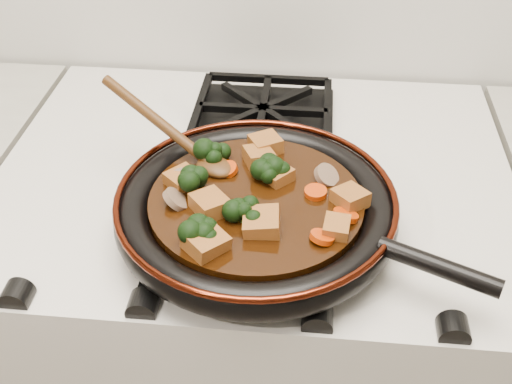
{
  "coord_description": "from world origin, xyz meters",
  "views": [
    {
      "loc": [
        0.08,
        0.93,
        1.46
      ],
      "look_at": [
        0.02,
        1.55,
        0.97
      ],
      "focal_mm": 45.0,
      "sensor_mm": 36.0,
      "label": 1
    }
  ],
  "objects": [
    {
      "name": "carrot_coin_3",
      "position": [
        0.13,
        1.56,
        0.96
      ],
      "size": [
        0.03,
        0.03,
        0.02
      ],
      "primitive_type": "cylinder",
      "rotation": [
        0.21,
        -0.16,
        0.0
      ],
      "color": "#BE3305",
      "rests_on": "braising_sauce"
    },
    {
      "name": "tofu_cube_0",
      "position": [
        0.03,
        1.5,
        0.97
      ],
      "size": [
        0.05,
        0.05,
        0.03
      ],
      "primitive_type": "cube",
      "rotation": [
        0.05,
        -0.11,
        0.06
      ],
      "color": "brown",
      "rests_on": "braising_sauce"
    },
    {
      "name": "broccoli_floret_2",
      "position": [
        0.01,
        1.51,
        0.97
      ],
      "size": [
        0.09,
        0.08,
        0.06
      ],
      "primitive_type": null,
      "rotation": [
        0.15,
        -0.13,
        2.43
      ],
      "color": "black",
      "rests_on": "braising_sauce"
    },
    {
      "name": "tofu_cube_6",
      "position": [
        0.02,
        1.66,
        0.97
      ],
      "size": [
        0.05,
        0.05,
        0.03
      ],
      "primitive_type": "cube",
      "rotation": [
        -0.03,
        0.07,
        2.06
      ],
      "color": "brown",
      "rests_on": "braising_sauce"
    },
    {
      "name": "mushroom_slice_3",
      "position": [
        -0.08,
        1.57,
        0.97
      ],
      "size": [
        0.03,
        0.03,
        0.03
      ],
      "primitive_type": "cylinder",
      "rotation": [
        0.74,
        0.0,
        0.03
      ],
      "color": "brown",
      "rests_on": "braising_sauce"
    },
    {
      "name": "mushroom_slice_1",
      "position": [
        -0.05,
        1.48,
        0.97
      ],
      "size": [
        0.04,
        0.04,
        0.03
      ],
      "primitive_type": "cylinder",
      "rotation": [
        0.93,
        0.0,
        2.73
      ],
      "color": "brown",
      "rests_on": "braising_sauce"
    },
    {
      "name": "mushroom_slice_2",
      "position": [
        -0.08,
        1.53,
        0.97
      ],
      "size": [
        0.04,
        0.04,
        0.03
      ],
      "primitive_type": "cylinder",
      "rotation": [
        0.75,
        0.0,
        1.86
      ],
      "color": "brown",
      "rests_on": "braising_sauce"
    },
    {
      "name": "carrot_coin_0",
      "position": [
        0.13,
        1.53,
        0.96
      ],
      "size": [
        0.03,
        0.03,
        0.02
      ],
      "primitive_type": "cylinder",
      "rotation": [
        -0.27,
        0.23,
        0.0
      ],
      "color": "#BE3305",
      "rests_on": "braising_sauce"
    },
    {
      "name": "tofu_cube_7",
      "position": [
        0.01,
        1.63,
        0.97
      ],
      "size": [
        0.05,
        0.05,
        0.03
      ],
      "primitive_type": "cube",
      "rotation": [
        0.06,
        0.12,
        1.98
      ],
      "color": "brown",
      "rests_on": "braising_sauce"
    },
    {
      "name": "tofu_cube_2",
      "position": [
        -0.08,
        1.57,
        0.97
      ],
      "size": [
        0.05,
        0.05,
        0.02
      ],
      "primitive_type": "cube",
      "rotation": [
        0.0,
        -0.02,
        2.41
      ],
      "color": "brown",
      "rests_on": "braising_sauce"
    },
    {
      "name": "wooden_spoon",
      "position": [
        -0.09,
        1.63,
        0.98
      ],
      "size": [
        0.13,
        0.09,
        0.2
      ],
      "rotation": [
        0.0,
        0.0,
        2.62
      ],
      "color": "#43260E",
      "rests_on": "braising_sauce"
    },
    {
      "name": "broccoli_floret_1",
      "position": [
        -0.07,
        1.57,
        0.97
      ],
      "size": [
        0.08,
        0.08,
        0.06
      ],
      "primitive_type": null,
      "rotation": [
        0.02,
        -0.17,
        1.11
      ],
      "color": "black",
      "rests_on": "braising_sauce"
    },
    {
      "name": "broccoli_floret_5",
      "position": [
        0.02,
        1.6,
        0.97
      ],
      "size": [
        0.08,
        0.08,
        0.05
      ],
      "primitive_type": null,
      "rotation": [
        -0.01,
        0.04,
        2.64
      ],
      "color": "black",
      "rests_on": "braising_sauce"
    },
    {
      "name": "broccoli_floret_3",
      "position": [
        -0.05,
        1.62,
        0.97
      ],
      "size": [
        0.09,
        0.09,
        0.07
      ],
      "primitive_type": null,
      "rotation": [
        -0.2,
        -0.24,
        0.86
      ],
      "color": "black",
      "rests_on": "braising_sauce"
    },
    {
      "name": "burner_grate_front",
      "position": [
        0.0,
        1.55,
        0.91
      ],
      "size": [
        0.23,
        0.23,
        0.03
      ],
      "primitive_type": null,
      "color": "black",
      "rests_on": "stove"
    },
    {
      "name": "carrot_coin_4",
      "position": [
        0.09,
        1.57,
        0.96
      ],
      "size": [
        0.03,
        0.03,
        0.01
      ],
      "primitive_type": "cylinder",
      "rotation": [
        0.03,
        -0.01,
        0.0
      ],
      "color": "#BE3305",
      "rests_on": "braising_sauce"
    },
    {
      "name": "tofu_cube_1",
      "position": [
        0.12,
        1.5,
        0.97
      ],
      "size": [
        0.03,
        0.04,
        0.02
      ],
      "primitive_type": "cube",
      "rotation": [
        0.02,
        -0.03,
        1.45
      ],
      "color": "brown",
      "rests_on": "braising_sauce"
    },
    {
      "name": "tofu_cube_5",
      "position": [
        -0.03,
        1.46,
        0.97
      ],
      "size": [
        0.06,
        0.06,
        0.03
      ],
      "primitive_type": "cube",
      "rotation": [
        0.07,
        0.07,
        0.81
      ],
      "color": "brown",
      "rests_on": "braising_sauce"
    },
    {
      "name": "tofu_cube_8",
      "position": [
        -0.04,
        1.52,
        0.97
      ],
      "size": [
        0.06,
        0.06,
        0.03
      ],
      "primitive_type": "cube",
      "rotation": [
        0.04,
        0.06,
        2.24
      ],
      "color": "brown",
      "rests_on": "braising_sauce"
    },
    {
      "name": "burner_grate_back",
      "position": [
        0.0,
        1.83,
        0.91
      ],
      "size": [
        0.23,
        0.23,
        0.03
      ],
      "primitive_type": null,
      "color": "black",
      "rests_on": "stove"
    },
    {
      "name": "tofu_cube_4",
      "position": [
        0.04,
        1.59,
        0.97
      ],
      "size": [
        0.05,
        0.05,
        0.02
      ],
      "primitive_type": "cube",
      "rotation": [
        -0.04,
        -0.07,
        0.79
      ],
      "color": "brown",
      "rests_on": "braising_sauce"
    },
    {
      "name": "tofu_cube_3",
      "position": [
        0.13,
        1.56,
        0.97
      ],
      "size": [
        0.05,
        0.05,
        0.03
      ],
      "primitive_type": "cube",
      "rotation": [
        0.06,
        0.07,
        2.3
      ],
      "color": "brown",
      "rests_on": "braising_sauce"
    },
    {
      "name": "broccoli_floret_4",
      "position": [
        0.04,
        1.59,
        0.97
      ],
      "size": [
        0.09,
        0.08,
        0.06
      ],
      "primitive_type": null,
      "rotation": [
        0.07,
        0.16,
        0.91
      ],
      "color": "black",
      "rests_on": "braising_sauce"
    },
    {
      "name": "broccoli_floret_0",
      "position": [
        -0.04,
        1.47,
        0.97
      ],
      "size": [
        0.08,
        0.08,
        0.06
      ],
      "primitive_type": null,
      "rotation": [
        0.14,
        0.07,
        1.17
      ],
      "color": "black",
      "rests_on": "braising_sauce"
    },
    {
      "name": "carrot_coin_2",
      "position": [
        0.1,
        1.48,
        0.96
      ],
      "size": [
        0.03,
        0.03,
        0.02
      ],
      "primitive_type": "cylinder",
      "rotation": [
        -0.22,
        0.22,
        0.0
      ],
      "color": "#BE3305",
      "rests_on": "braising_sauce"
    },
    {
      "name": "carrot_coin_1",
      "position": [
        -0.03,
        1.6,
        0.96
      ],
      "size": [
        0.03,
        0.03,
        0.02
      ],
      "primitive_type": "cylinder",
      "rotation": [
        0.21,
        -0.3,
        0.0
      ],
      "color": "#BE3305",
      "rests_on": "braising_sauce"
    },
    {
      "name": "braising_sauce",
      "position": [
        0.02,
        1.55,
        0.95
      ],
      "size": [
        0.27,
        0.27,
        0.02
      ],
      "primitive_type": "cylinder",
      "color": "black",
      "rests_on": "skillet"
    },
    {
      "name": "stove",
      "position": [
        0.0,
        1.69,
        0.45
      ],
      "size": [
        0.76,
        0.6,
        0.9
      ],
      "primitive_type": "cube",
      "color": "beige",
      "rests_on": "ground"
    },
    {
      "name": "skillet",
      "position": [
        0.02,
        1.55,
        0.94
      ],
      "size": [
        0.46,
        0.36,
        0.05
      ],
      "rotation": [
        0.0,
        0.0,
        -0.43
      ],
      "color": "black",
      "rests_on": "burner_grate_front"
    },
    {
      "name": "mushroom_slice_0",
      "position": [
        0.1,
        1.6,
        0.97
      ],
      "size": [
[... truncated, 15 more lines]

